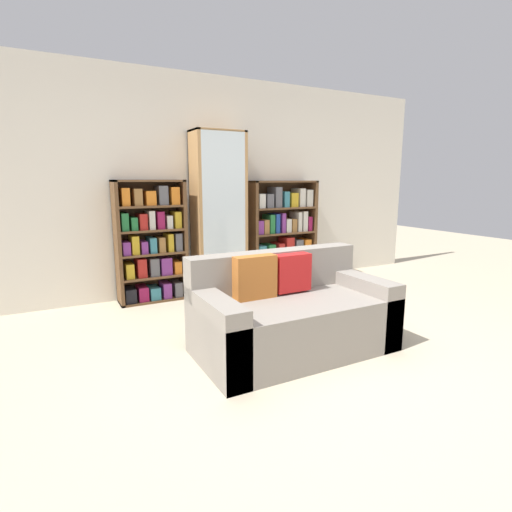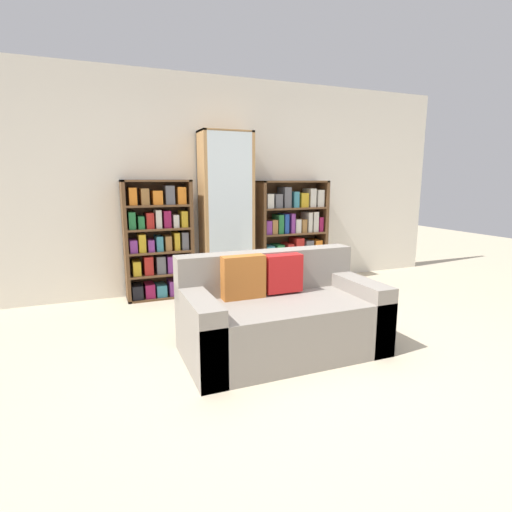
% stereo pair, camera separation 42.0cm
% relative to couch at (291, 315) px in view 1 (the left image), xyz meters
% --- Properties ---
extents(ground_plane, '(16.00, 16.00, 0.00)m').
position_rel_couch_xyz_m(ground_plane, '(0.13, -0.35, -0.30)').
color(ground_plane, beige).
extents(wall_back, '(6.77, 0.06, 2.70)m').
position_rel_couch_xyz_m(wall_back, '(0.13, 2.18, 1.05)').
color(wall_back, silver).
rests_on(wall_back, ground).
extents(couch, '(1.62, 0.86, 0.82)m').
position_rel_couch_xyz_m(couch, '(0.00, 0.00, 0.00)').
color(couch, gray).
rests_on(couch, ground).
extents(bookshelf_left, '(0.80, 0.32, 1.43)m').
position_rel_couch_xyz_m(bookshelf_left, '(-0.69, 1.98, 0.40)').
color(bookshelf_left, brown).
rests_on(bookshelf_left, ground).
extents(display_cabinet, '(0.64, 0.36, 2.01)m').
position_rel_couch_xyz_m(display_cabinet, '(0.17, 1.96, 0.71)').
color(display_cabinet, '#AD7F4C').
rests_on(display_cabinet, ground).
extents(bookshelf_right, '(0.98, 0.32, 1.41)m').
position_rel_couch_xyz_m(bookshelf_right, '(1.12, 1.98, 0.38)').
color(bookshelf_right, brown).
rests_on(bookshelf_right, ground).
extents(wine_bottle, '(0.08, 0.08, 0.33)m').
position_rel_couch_xyz_m(wine_bottle, '(0.62, 0.89, -0.16)').
color(wine_bottle, '#192333').
rests_on(wine_bottle, ground).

